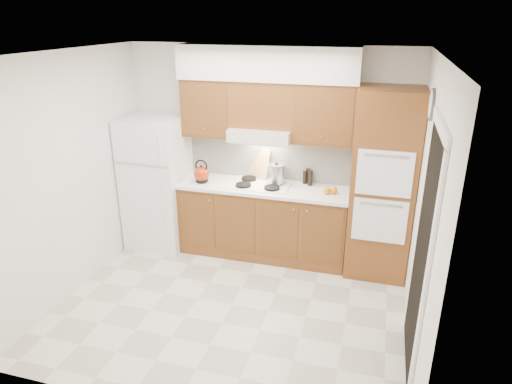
{
  "coord_description": "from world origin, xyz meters",
  "views": [
    {
      "loc": [
        1.37,
        -3.92,
        2.92
      ],
      "look_at": [
        0.14,
        0.45,
        1.15
      ],
      "focal_mm": 32.0,
      "sensor_mm": 36.0,
      "label": 1
    }
  ],
  "objects_px": {
    "oven_cabinet": "(383,185)",
    "stock_pot": "(276,174)",
    "kettle": "(202,174)",
    "fridge": "(157,183)"
  },
  "relations": [
    {
      "from": "fridge",
      "to": "stock_pot",
      "type": "bearing_deg",
      "value": 5.71
    },
    {
      "from": "oven_cabinet",
      "to": "stock_pot",
      "type": "xyz_separation_m",
      "value": [
        -1.28,
        0.12,
        -0.02
      ]
    },
    {
      "from": "stock_pot",
      "to": "oven_cabinet",
      "type": "bearing_deg",
      "value": -5.43
    },
    {
      "from": "fridge",
      "to": "stock_pot",
      "type": "xyz_separation_m",
      "value": [
        1.57,
        0.16,
        0.22
      ]
    },
    {
      "from": "kettle",
      "to": "stock_pot",
      "type": "relative_size",
      "value": 0.88
    },
    {
      "from": "fridge",
      "to": "oven_cabinet",
      "type": "xyz_separation_m",
      "value": [
        2.85,
        0.03,
        0.24
      ]
    },
    {
      "from": "oven_cabinet",
      "to": "kettle",
      "type": "relative_size",
      "value": 11.32
    },
    {
      "from": "oven_cabinet",
      "to": "stock_pot",
      "type": "distance_m",
      "value": 1.29
    },
    {
      "from": "fridge",
      "to": "oven_cabinet",
      "type": "height_order",
      "value": "oven_cabinet"
    },
    {
      "from": "fridge",
      "to": "stock_pot",
      "type": "distance_m",
      "value": 1.59
    }
  ]
}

